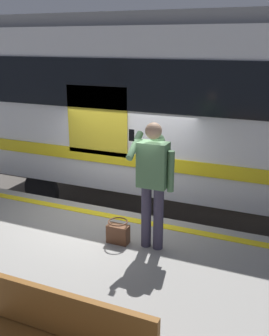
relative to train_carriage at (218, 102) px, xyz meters
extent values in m
plane|color=#4C4742|center=(1.26, 2.27, -2.57)|extent=(25.62, 25.62, 0.00)
cube|color=gray|center=(1.26, 4.48, -2.09)|extent=(17.08, 4.43, 0.95)
cube|color=yellow|center=(1.26, 2.57, -1.61)|extent=(16.74, 0.16, 0.01)
cube|color=slate|center=(1.26, 0.71, -2.49)|extent=(22.20, 0.08, 0.16)
cube|color=slate|center=(1.26, -0.72, -2.49)|extent=(22.20, 0.08, 0.16)
cube|color=silver|center=(0.00, -0.01, -0.10)|extent=(10.88, 3.09, 3.02)
cube|color=gray|center=(0.00, -0.01, 1.53)|extent=(10.67, 2.84, 0.24)
cube|color=black|center=(0.00, 1.55, 0.43)|extent=(10.34, 0.03, 0.90)
cube|color=yellow|center=(0.00, 1.55, -0.93)|extent=(10.34, 0.03, 0.24)
cube|color=gold|center=(1.90, 1.56, -0.25)|extent=(1.24, 0.02, 1.28)
cylinder|color=black|center=(3.54, 1.23, -1.99)|extent=(0.84, 0.12, 0.84)
cylinder|color=black|center=(3.54, -1.24, -1.99)|extent=(0.84, 0.12, 0.84)
cylinder|color=#383347|center=(0.05, 3.24, -1.16)|extent=(0.14, 0.14, 0.91)
cylinder|color=#383347|center=(0.23, 3.24, -1.16)|extent=(0.14, 0.14, 0.91)
cube|color=#4C724C|center=(0.14, 3.24, -0.40)|extent=(0.40, 0.24, 0.61)
sphere|color=#4C724C|center=(0.14, 3.08, -0.11)|extent=(0.20, 0.20, 0.20)
sphere|color=tan|center=(0.14, 3.24, 0.06)|extent=(0.22, 0.22, 0.22)
cylinder|color=#4C724C|center=(-0.11, 3.24, -0.46)|extent=(0.09, 0.09, 0.55)
cylinder|color=#4C724C|center=(0.37, 3.32, -0.14)|extent=(0.09, 0.42, 0.33)
cube|color=black|center=(0.37, 3.42, 0.02)|extent=(0.07, 0.02, 0.15)
cube|color=#59331E|center=(0.63, 3.33, -1.48)|extent=(0.31, 0.16, 0.27)
torus|color=#59331E|center=(0.63, 3.33, -1.29)|extent=(0.29, 0.29, 0.02)
cube|color=brown|center=(-0.12, 5.72, -0.92)|extent=(1.51, 0.06, 0.40)
camera|label=1|loc=(-1.64, 7.93, 1.16)|focal=42.34mm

